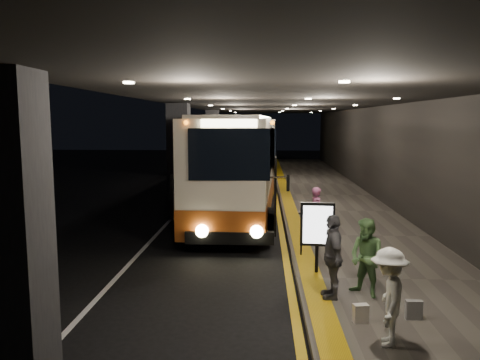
{
  "coord_description": "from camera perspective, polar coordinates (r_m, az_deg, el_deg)",
  "views": [
    {
      "loc": [
        1.71,
        -13.69,
        3.77
      ],
      "look_at": [
        0.91,
        2.43,
        1.7
      ],
      "focal_mm": 35.0,
      "sensor_mm": 36.0,
      "label": 1
    }
  ],
  "objects": [
    {
      "name": "lane_line_white",
      "position": [
        19.38,
        -7.67,
        -3.96
      ],
      "size": [
        0.12,
        50.0,
        0.01
      ],
      "primitive_type": "cube",
      "color": "silver",
      "rests_on": "ground"
    },
    {
      "name": "passenger_boarding",
      "position": [
        14.76,
        9.34,
        -3.88
      ],
      "size": [
        0.54,
        0.66,
        1.56
      ],
      "primitive_type": "imported",
      "rotation": [
        0.0,
        0.0,
        1.89
      ],
      "color": "#AC5084",
      "rests_on": "sidewalk"
    },
    {
      "name": "kerb_stripe_yellow",
      "position": [
        19.07,
        4.71,
        -4.1
      ],
      "size": [
        0.18,
        50.0,
        0.01
      ],
      "primitive_type": "cube",
      "color": "gold",
      "rests_on": "ground"
    },
    {
      "name": "passenger_waiting_green",
      "position": [
        10.08,
        15.23,
        -9.12
      ],
      "size": [
        0.9,
        0.9,
        1.62
      ],
      "primitive_type": "imported",
      "rotation": [
        0.0,
        0.0,
        -0.79
      ],
      "color": "#548248",
      "rests_on": "sidewalk"
    },
    {
      "name": "tactile_strip",
      "position": [
        19.07,
        6.22,
        -3.66
      ],
      "size": [
        0.5,
        50.0,
        0.01
      ],
      "primitive_type": "cube",
      "color": "gold",
      "rests_on": "sidewalk"
    },
    {
      "name": "ground",
      "position": [
        14.3,
        -4.17,
        -7.99
      ],
      "size": [
        90.0,
        90.0,
        0.0
      ],
      "primitive_type": "plane",
      "color": "black"
    },
    {
      "name": "passenger_waiting_grey",
      "position": [
        9.81,
        11.2,
        -9.12
      ],
      "size": [
        0.56,
        1.04,
        1.74
      ],
      "primitive_type": "imported",
      "rotation": [
        0.0,
        0.0,
        -1.53
      ],
      "color": "#4A484D",
      "rests_on": "sidewalk"
    },
    {
      "name": "coach_second",
      "position": [
        29.9,
        1.5,
        3.27
      ],
      "size": [
        2.62,
        11.09,
        3.47
      ],
      "rotation": [
        0.0,
        0.0,
        -0.03
      ],
      "color": "beige",
      "rests_on": "ground"
    },
    {
      "name": "passenger_waiting_white",
      "position": [
        8.09,
        17.67,
        -13.43
      ],
      "size": [
        0.7,
        1.12,
        1.6
      ],
      "primitive_type": "imported",
      "rotation": [
        0.0,
        0.0,
        -1.8
      ],
      "color": "silver",
      "rests_on": "sidewalk"
    },
    {
      "name": "support_columns",
      "position": [
        18.04,
        -7.43,
        2.26
      ],
      "size": [
        0.8,
        24.8,
        4.4
      ],
      "color": "black",
      "rests_on": "ground"
    },
    {
      "name": "bag_plain",
      "position": [
        9.02,
        14.5,
        -15.46
      ],
      "size": [
        0.29,
        0.2,
        0.33
      ],
      "primitive_type": "cube",
      "rotation": [
        0.0,
        0.0,
        0.17
      ],
      "color": "silver",
      "rests_on": "sidewalk"
    },
    {
      "name": "stanchion_post",
      "position": [
        12.73,
        7.49,
        -6.59
      ],
      "size": [
        0.05,
        0.05,
        1.15
      ],
      "primitive_type": "cylinder",
      "color": "black",
      "rests_on": "sidewalk"
    },
    {
      "name": "canopy",
      "position": [
        18.72,
        5.33,
        9.82
      ],
      "size": [
        9.0,
        50.0,
        0.4
      ],
      "primitive_type": "cube",
      "color": "black",
      "rests_on": "support_columns"
    },
    {
      "name": "bag_polka",
      "position": [
        9.41,
        20.41,
        -14.62
      ],
      "size": [
        0.3,
        0.14,
        0.36
      ],
      "primitive_type": "cube",
      "rotation": [
        0.0,
        0.0,
        0.04
      ],
      "color": "black",
      "rests_on": "sidewalk"
    },
    {
      "name": "coach_main",
      "position": [
        18.62,
        0.01,
        1.32
      ],
      "size": [
        3.06,
        12.3,
        3.81
      ],
      "rotation": [
        0.0,
        0.0,
        -0.05
      ],
      "color": "beige",
      "rests_on": "ground"
    },
    {
      "name": "sidewalk",
      "position": [
        19.29,
        11.87,
        -3.89
      ],
      "size": [
        4.5,
        50.0,
        0.15
      ],
      "primitive_type": "cube",
      "color": "#514C44",
      "rests_on": "ground"
    },
    {
      "name": "terminal_wall",
      "position": [
        19.44,
        18.69,
        4.66
      ],
      "size": [
        0.1,
        50.0,
        6.0
      ],
      "primitive_type": "cube",
      "color": "black",
      "rests_on": "ground"
    },
    {
      "name": "info_sign",
      "position": [
        11.22,
        9.41,
        -5.53
      ],
      "size": [
        0.81,
        0.19,
        1.7
      ],
      "rotation": [
        0.0,
        0.0,
        -0.1
      ],
      "color": "black",
      "rests_on": "sidewalk"
    },
    {
      "name": "coach_third",
      "position": [
        46.74,
        1.68,
        4.98
      ],
      "size": [
        2.81,
        12.44,
        3.9
      ],
      "rotation": [
        0.0,
        0.0,
        0.02
      ],
      "color": "beige",
      "rests_on": "ground"
    }
  ]
}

